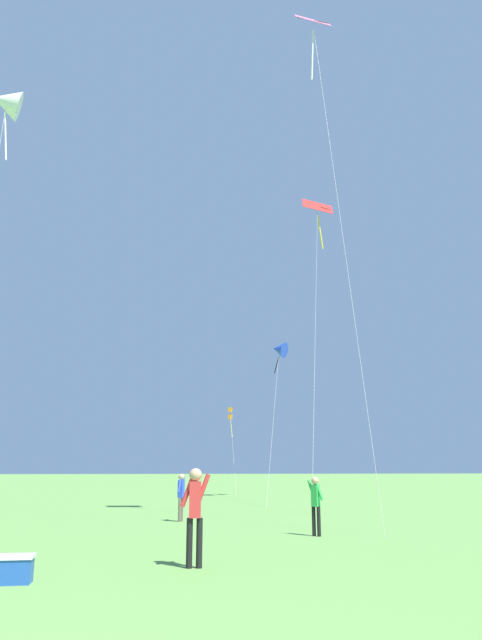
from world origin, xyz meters
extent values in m
cube|color=orange|center=(8.28, 43.06, 6.36)|extent=(0.43, 0.46, 0.41)
cube|color=orange|center=(8.28, 43.06, 5.79)|extent=(0.43, 0.46, 0.41)
cylinder|color=#3F382D|center=(8.28, 43.06, 6.08)|extent=(0.02, 0.02, 0.82)
cylinder|color=yellow|center=(8.37, 43.08, 4.96)|extent=(0.23, 0.09, 1.51)
cylinder|color=silver|center=(8.04, 39.82, 3.00)|extent=(0.50, 6.50, 6.00)
cube|color=red|center=(11.91, 29.40, 17.99)|extent=(2.17, 1.05, 1.42)
cylinder|color=#3F382D|center=(11.91, 29.40, 17.99)|extent=(1.59, 0.44, 0.54)
cylinder|color=yellow|center=(12.02, 29.35, 16.22)|extent=(0.33, 0.21, 2.28)
cylinder|color=silver|center=(10.09, 24.57, 8.93)|extent=(3.65, 9.68, 17.85)
cone|color=white|center=(-4.49, 18.52, 16.35)|extent=(1.52, 1.53, 1.45)
cylinder|color=silver|center=(-4.35, 18.41, 14.73)|extent=(0.38, 0.31, 2.21)
cone|color=blue|center=(10.43, 34.59, 9.68)|extent=(1.53, 1.53, 1.25)
cylinder|color=black|center=(10.30, 34.75, 8.66)|extent=(0.35, 0.41, 1.19)
cylinder|color=silver|center=(8.87, 29.33, 4.79)|extent=(3.13, 10.52, 9.59)
cube|color=pink|center=(7.94, 16.24, 20.06)|extent=(1.72, 0.83, 1.12)
cylinder|color=#3F382D|center=(7.94, 16.24, 20.06)|extent=(1.30, 0.31, 0.40)
cylinder|color=silver|center=(7.87, 16.23, 18.35)|extent=(0.22, 0.10, 2.38)
cylinder|color=silver|center=(8.00, 14.05, 9.97)|extent=(0.14, 4.40, 19.94)
cylinder|color=black|center=(6.35, 12.67, 0.39)|extent=(0.10, 0.10, 0.77)
cylinder|color=black|center=(6.46, 12.55, 0.39)|extent=(0.10, 0.10, 0.77)
cube|color=green|center=(6.41, 12.61, 1.06)|extent=(0.26, 0.26, 0.58)
cylinder|color=green|center=(6.32, 12.70, 1.21)|extent=(0.23, 0.24, 0.54)
cylinder|color=green|center=(6.49, 12.52, 1.21)|extent=(0.23, 0.24, 0.54)
sphere|color=tan|center=(6.41, 12.61, 1.46)|extent=(0.21, 0.21, 0.21)
cylinder|color=#665B4C|center=(3.03, 17.81, 0.40)|extent=(0.11, 0.11, 0.80)
cylinder|color=#665B4C|center=(2.95, 17.67, 0.40)|extent=(0.11, 0.11, 0.80)
cube|color=blue|center=(2.99, 17.74, 1.09)|extent=(0.26, 0.26, 0.60)
cylinder|color=blue|center=(3.05, 17.85, 1.24)|extent=(0.20, 0.27, 0.56)
cylinder|color=blue|center=(2.93, 17.63, 1.24)|extent=(0.20, 0.27, 0.56)
sphere|color=tan|center=(2.99, 17.74, 1.50)|extent=(0.22, 0.22, 0.22)
cylinder|color=black|center=(2.76, 7.84, 0.44)|extent=(0.12, 0.12, 0.89)
cylinder|color=black|center=(2.58, 7.86, 0.44)|extent=(0.12, 0.12, 0.89)
cube|color=red|center=(2.67, 7.85, 1.22)|extent=(0.24, 0.22, 0.67)
cylinder|color=red|center=(2.81, 7.84, 1.39)|extent=(0.31, 0.11, 0.62)
cylinder|color=red|center=(2.53, 7.86, 1.39)|extent=(0.31, 0.11, 0.62)
sphere|color=tan|center=(2.67, 7.85, 1.68)|extent=(0.24, 0.24, 0.24)
cube|color=#2351B2|center=(-0.32, 6.79, 0.19)|extent=(0.56, 0.36, 0.38)
cube|color=white|center=(-0.32, 6.79, 0.41)|extent=(0.60, 0.40, 0.06)
camera|label=1|loc=(1.70, -3.81, 1.80)|focal=32.95mm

